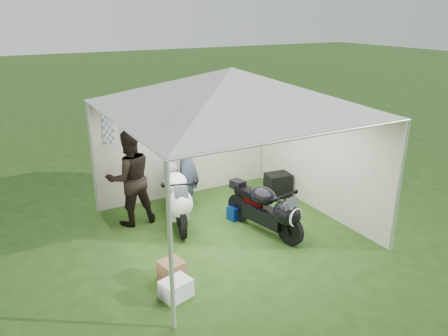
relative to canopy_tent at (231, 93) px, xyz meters
The scene contains 10 objects.
ground 2.58m from the canopy_tent, 89.22° to the right, with size 80.00×80.00×0.00m, color #224014.
canopy_tent is the anchor object (origin of this frame).
motorcycle_white 2.27m from the canopy_tent, 137.08° to the left, with size 0.82×1.98×0.99m.
motorcycle_black 2.19m from the canopy_tent, 44.64° to the right, with size 0.65×1.81×0.90m.
paddock_stand 2.48m from the canopy_tent, 43.65° to the left, with size 0.36×0.22×0.27m, color #1037B5.
person_dark_jacket 2.52m from the canopy_tent, 143.17° to the left, with size 0.90×0.70×1.85m, color black.
person_blue_jacket 2.09m from the canopy_tent, 101.83° to the left, with size 0.71×0.47×1.95m, color #515878.
equipment_box 2.99m from the canopy_tent, 26.47° to the left, with size 0.52×0.42×0.52m, color black.
crate_0 3.32m from the canopy_tent, 139.87° to the right, with size 0.41×0.32×0.28m, color silver.
crate_1 3.07m from the canopy_tent, 147.83° to the right, with size 0.34×0.34×0.30m, color brown.
Camera 1 is at (-3.68, -6.37, 3.87)m, focal length 35.00 mm.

